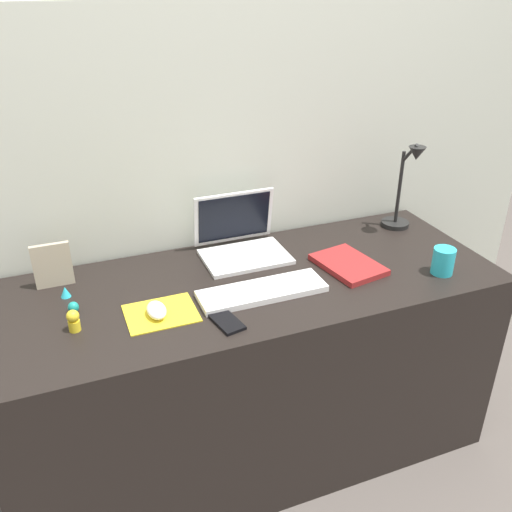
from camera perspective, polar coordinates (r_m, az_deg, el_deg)
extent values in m
plane|color=#59514C|center=(2.29, -0.34, -18.81)|extent=(6.00, 6.00, 0.00)
cube|color=beige|center=(2.11, -3.97, 3.22)|extent=(2.87, 0.05, 1.58)
cube|color=black|center=(2.04, -0.37, -11.61)|extent=(1.67, 0.65, 0.74)
cube|color=white|center=(1.96, -1.10, -0.08)|extent=(0.30, 0.21, 0.01)
cube|color=white|center=(2.02, -2.33, 4.07)|extent=(0.30, 0.04, 0.20)
cube|color=black|center=(2.01, -2.27, 4.03)|extent=(0.27, 0.03, 0.17)
cube|color=white|center=(1.75, 0.77, -3.64)|extent=(0.41, 0.13, 0.02)
cube|color=yellow|center=(1.68, -9.82, -5.88)|extent=(0.21, 0.17, 0.00)
ellipsoid|color=white|center=(1.66, -10.28, -5.55)|extent=(0.06, 0.10, 0.03)
cube|color=black|center=(1.62, -3.14, -6.75)|extent=(0.09, 0.14, 0.01)
cylinder|color=black|center=(2.29, 14.22, 3.29)|extent=(0.11, 0.11, 0.02)
cylinder|color=black|center=(2.23, 14.67, 6.89)|extent=(0.01, 0.01, 0.29)
cylinder|color=black|center=(2.15, 15.72, 10.31)|extent=(0.01, 0.08, 0.08)
cone|color=black|center=(2.12, 16.34, 10.17)|extent=(0.06, 0.06, 0.05)
cube|color=maroon|center=(1.93, 9.55, -0.88)|extent=(0.21, 0.27, 0.02)
cube|color=#B2A58C|center=(1.88, -20.36, -0.91)|extent=(0.12, 0.02, 0.15)
cylinder|color=#28B7CC|center=(1.95, 18.85, -0.50)|extent=(0.07, 0.07, 0.09)
cone|color=#28B7CC|center=(1.83, -19.18, -3.53)|extent=(0.03, 0.03, 0.04)
ellipsoid|color=teal|center=(1.74, -18.42, -5.08)|extent=(0.03, 0.03, 0.04)
cylinder|color=yellow|center=(1.66, -18.32, -6.85)|extent=(0.03, 0.03, 0.03)
sphere|color=yellow|center=(1.64, -18.48, -5.93)|extent=(0.04, 0.04, 0.04)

